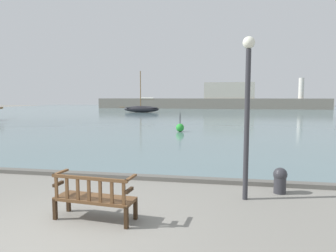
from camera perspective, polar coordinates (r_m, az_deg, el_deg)
ground_plane at (r=5.88m, az=-20.71°, el=-19.16°), size 160.00×160.00×0.00m
harbor_water at (r=48.70m, az=6.93°, el=2.64°), size 100.00×80.00×0.08m
quay_edge_kerb at (r=9.18m, az=-8.13°, el=-9.47°), size 40.00×0.30×0.12m
park_bench at (r=6.21m, az=-13.91°, el=-12.97°), size 1.64×0.68×0.92m
sailboat_nearest_port at (r=47.09m, az=-5.06°, el=3.32°), size 6.32×1.76×6.41m
mooring_bollard at (r=8.17m, az=20.56°, el=-9.48°), size 0.34×0.34×0.66m
lamp_post at (r=7.17m, az=14.88°, el=4.60°), size 0.28×0.28×3.80m
channel_buoy at (r=20.41m, az=2.30°, el=-0.30°), size 0.56×0.56×1.26m
far_breakwater at (r=62.95m, az=8.70°, el=4.76°), size 47.53×2.40×6.23m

